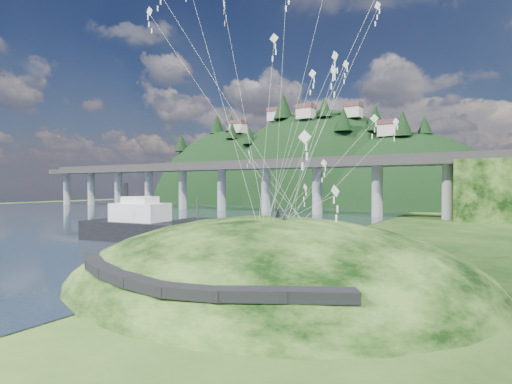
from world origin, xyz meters
The scene contains 10 objects.
ground centered at (0.00, 0.00, 0.00)m, with size 320.00×320.00×0.00m, color black.
water centered at (-72.00, 30.00, 0.01)m, with size 240.00×240.00×0.00m, color #2B3C50.
grass_hill centered at (8.00, 2.00, -1.50)m, with size 36.00×32.00×13.00m.
footpath centered at (7.46, -9.74, 2.08)m, with size 22.29×5.84×0.83m.
bridge centered at (-26.46, 70.07, 9.70)m, with size 160.00×11.00×15.00m.
far_ridge centered at (-43.58, 122.17, -7.44)m, with size 153.00×70.00×94.50m.
work_barge centered at (-15.23, 11.53, 2.00)m, with size 23.34×8.93×7.96m.
wooden_dock centered at (-3.52, 6.46, 0.47)m, with size 15.24×4.88×1.08m.
kite_flyers centered at (8.95, 1.44, 5.78)m, with size 1.88×1.65×1.68m.
kite_swarm centered at (9.93, 2.28, 17.58)m, with size 21.00×17.65×20.85m.
Camera 1 is at (24.34, -27.12, 7.68)m, focal length 28.00 mm.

